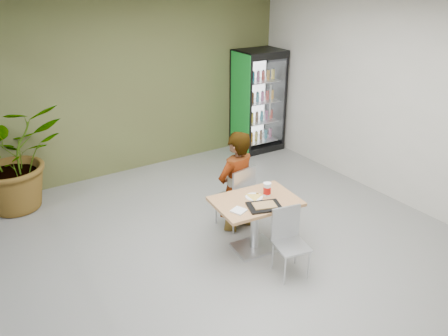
% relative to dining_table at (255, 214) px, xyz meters
% --- Properties ---
extents(ground, '(7.00, 7.00, 0.00)m').
position_rel_dining_table_xyz_m(ground, '(-0.20, -0.11, -0.54)').
color(ground, gray).
rests_on(ground, ground).
extents(room_envelope, '(6.00, 7.00, 3.20)m').
position_rel_dining_table_xyz_m(room_envelope, '(-0.20, -0.11, 1.06)').
color(room_envelope, silver).
rests_on(room_envelope, ground).
extents(dining_table, '(1.14, 0.85, 0.75)m').
position_rel_dining_table_xyz_m(dining_table, '(0.00, 0.00, 0.00)').
color(dining_table, tan).
rests_on(dining_table, ground).
extents(chair_far, '(0.50, 0.50, 0.97)m').
position_rel_dining_table_xyz_m(chair_far, '(0.13, 0.57, 0.03)').
color(chair_far, '#BBBDC0').
rests_on(chair_far, ground).
extents(chair_near, '(0.45, 0.45, 0.86)m').
position_rel_dining_table_xyz_m(chair_near, '(0.07, -0.59, -0.04)').
color(chair_near, '#BBBDC0').
rests_on(chair_near, ground).
extents(seated_woman, '(0.72, 0.53, 1.78)m').
position_rel_dining_table_xyz_m(seated_woman, '(0.12, 0.62, 0.05)').
color(seated_woman, black).
rests_on(seated_woman, ground).
extents(pizza_plate, '(0.33, 0.27, 0.03)m').
position_rel_dining_table_xyz_m(pizza_plate, '(0.03, 0.07, 0.23)').
color(pizza_plate, white).
rests_on(pizza_plate, dining_table).
extents(soda_cup, '(0.10, 0.10, 0.18)m').
position_rel_dining_table_xyz_m(soda_cup, '(0.19, 0.02, 0.30)').
color(soda_cup, white).
rests_on(soda_cup, dining_table).
extents(napkin_stack, '(0.21, 0.21, 0.02)m').
position_rel_dining_table_xyz_m(napkin_stack, '(-0.35, -0.13, 0.22)').
color(napkin_stack, white).
rests_on(napkin_stack, dining_table).
extents(cafeteria_tray, '(0.49, 0.42, 0.02)m').
position_rel_dining_table_xyz_m(cafeteria_tray, '(-0.02, -0.21, 0.22)').
color(cafeteria_tray, black).
rests_on(cafeteria_tray, dining_table).
extents(beverage_fridge, '(0.96, 0.75, 2.05)m').
position_rel_dining_table_xyz_m(beverage_fridge, '(2.28, 2.99, 0.49)').
color(beverage_fridge, black).
rests_on(beverage_fridge, ground).
extents(potted_plant, '(1.72, 1.55, 1.69)m').
position_rel_dining_table_xyz_m(potted_plant, '(-2.43, 2.98, 0.31)').
color(potted_plant, '#2C6528').
rests_on(potted_plant, ground).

